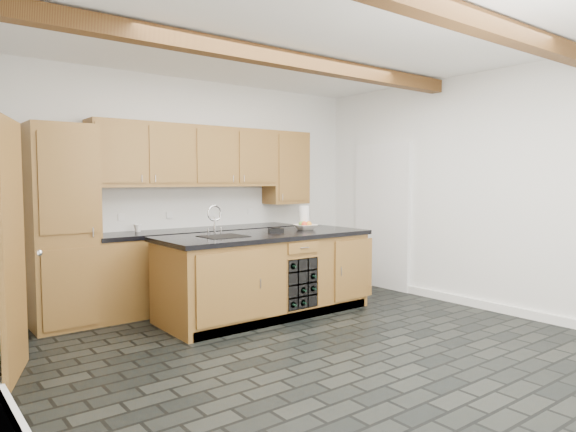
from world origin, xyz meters
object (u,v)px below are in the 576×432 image
fruit_bowl (305,227)px  kitchen_scale (276,230)px  island (267,274)px  paper_towel (304,217)px

fruit_bowl → kitchen_scale: bearing=174.5°
kitchen_scale → fruit_bowl: size_ratio=0.71×
island → kitchen_scale: 0.53m
island → kitchen_scale: size_ratio=13.10×
paper_towel → kitchen_scale: bearing=-171.2°
island → kitchen_scale: bearing=24.0°
kitchen_scale → paper_towel: 0.51m
island → fruit_bowl: 0.79m
fruit_bowl → paper_towel: paper_towel is taller
kitchen_scale → fruit_bowl: 0.42m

